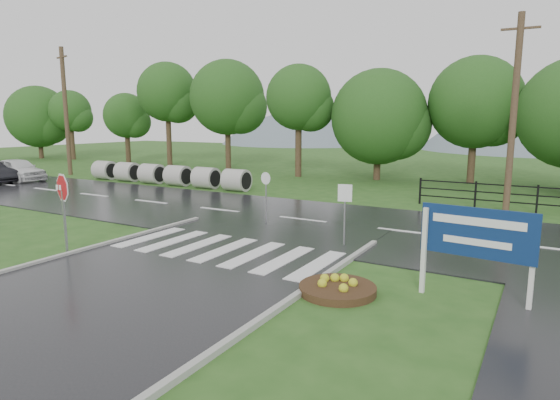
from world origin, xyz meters
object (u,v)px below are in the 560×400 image
Objects in this scene: culvert_pipes at (165,175)px; stop_sign at (63,194)px; car_white at (19,181)px; estate_billboard at (477,238)px.

culvert_pipes is 14.85m from stop_sign.
car_white is (-17.29, 9.02, -1.73)m from stop_sign.
car_white is at bearing -159.76° from culvert_pipes.
estate_billboard is 0.54× the size of car_white.
estate_billboard is (10.72, 1.97, -0.34)m from stop_sign.
culvert_pipes is 5.11× the size of estate_billboard.
estate_billboard reaches higher than car_white.
estate_billboard is at bearing -101.20° from car_white.
stop_sign is 1.07× the size of estate_billboard.
car_white is at bearing 152.44° from stop_sign.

